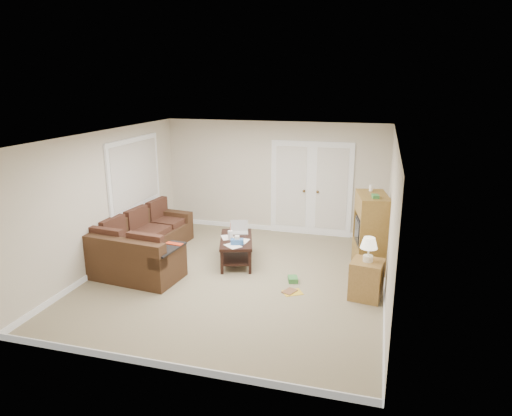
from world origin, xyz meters
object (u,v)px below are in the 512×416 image
(tv_armoire, at_px, (370,234))
(side_cabinet, at_px, (367,276))
(coffee_table, at_px, (237,249))
(sectional_sofa, at_px, (141,247))

(tv_armoire, relative_size, side_cabinet, 1.53)
(coffee_table, bearing_deg, side_cabinet, -36.87)
(coffee_table, height_order, side_cabinet, side_cabinet)
(side_cabinet, bearing_deg, sectional_sofa, -176.00)
(sectional_sofa, distance_m, coffee_table, 1.81)
(sectional_sofa, height_order, tv_armoire, tv_armoire)
(coffee_table, xyz_separation_m, tv_armoire, (2.44, 0.17, 0.47))
(sectional_sofa, bearing_deg, tv_armoire, 15.39)
(coffee_table, bearing_deg, sectional_sofa, 179.19)
(side_cabinet, bearing_deg, tv_armoire, 99.25)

